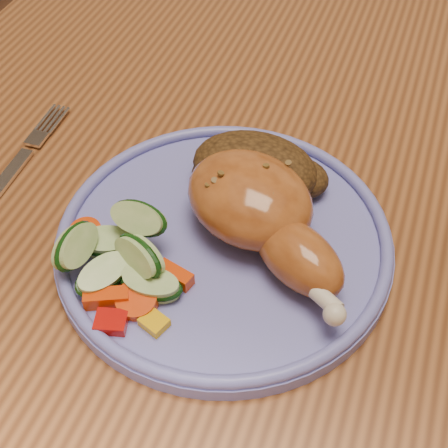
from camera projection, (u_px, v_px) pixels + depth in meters
The scene contains 8 objects.
dining_table at pixel (333, 264), 0.59m from camera, with size 0.90×1.40×0.75m.
chair_far at pixel (401, 63), 1.11m from camera, with size 0.42×0.42×0.91m.
plate at pixel (224, 242), 0.49m from camera, with size 0.26×0.26×0.01m, color #6868BB.
plate_rim at pixel (224, 233), 0.48m from camera, with size 0.26×0.26×0.01m, color #6868BB.
chicken_leg at pixel (261, 212), 0.47m from camera, with size 0.16×0.14×0.06m.
rice_pilaf at pixel (257, 170), 0.51m from camera, with size 0.11×0.08×0.05m.
vegetable_pile at pixel (123, 261), 0.45m from camera, with size 0.11×0.11×0.05m.
fork at pixel (12, 171), 0.55m from camera, with size 0.02×0.15×0.00m.
Camera 1 is at (0.03, -0.38, 1.13)m, focal length 50.00 mm.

